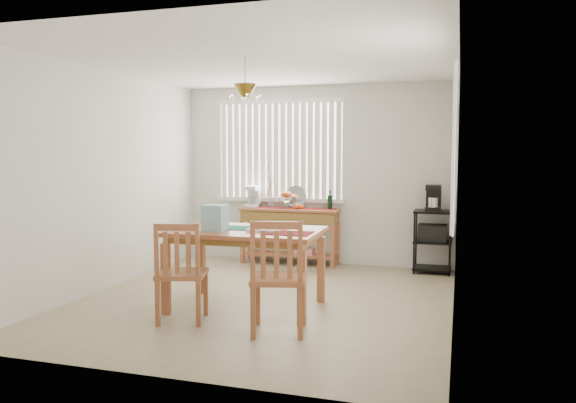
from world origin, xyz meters
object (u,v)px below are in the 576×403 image
(chair_left, at_px, (181,273))
(chair_right, at_px, (278,278))
(sideboard, at_px, (290,222))
(wire_cart, at_px, (433,235))
(cart_items, at_px, (433,199))
(dining_table, at_px, (246,238))

(chair_left, bearing_deg, chair_right, -4.12)
(sideboard, height_order, chair_left, chair_left)
(chair_right, bearing_deg, wire_cart, 68.65)
(cart_items, relative_size, chair_right, 0.34)
(wire_cart, height_order, chair_right, chair_right)
(cart_items, bearing_deg, dining_table, -127.17)
(wire_cart, bearing_deg, chair_right, -111.35)
(chair_left, xyz_separation_m, chair_right, (1.00, -0.07, 0.03))
(sideboard, distance_m, dining_table, 2.38)
(sideboard, height_order, wire_cart, wire_cart)
(wire_cart, distance_m, cart_items, 0.50)
(cart_items, height_order, dining_table, cart_items)
(sideboard, bearing_deg, chair_right, -75.16)
(sideboard, bearing_deg, cart_items, -0.49)
(chair_right, bearing_deg, chair_left, 175.88)
(wire_cart, bearing_deg, cart_items, 90.00)
(sideboard, relative_size, dining_table, 0.92)
(wire_cart, bearing_deg, sideboard, 179.26)
(sideboard, bearing_deg, chair_left, -93.37)
(chair_right, bearing_deg, sideboard, 104.84)
(cart_items, bearing_deg, chair_right, -111.30)
(wire_cart, bearing_deg, chair_left, -126.25)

